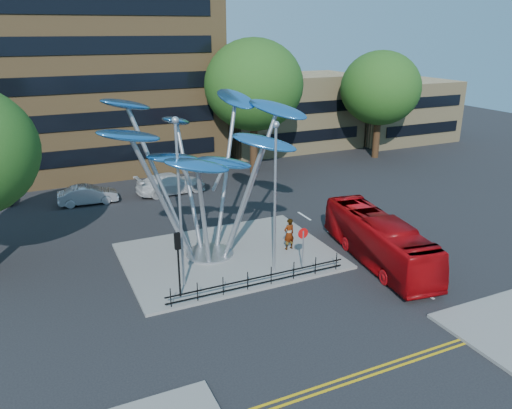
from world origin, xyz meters
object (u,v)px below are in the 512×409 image
red_bus (379,240)px  parked_car_mid (88,195)px  tree_right (254,85)px  leaf_sculpture (204,142)px  parked_car_right (171,183)px  street_lamp_left (179,190)px  tree_far (380,88)px  no_entry_sign_island (303,242)px  pedestrian (289,234)px  street_lamp_right (275,185)px  traffic_light_island (178,251)px

red_bus → parked_car_mid: (-13.85, 17.55, -0.64)m
tree_right → leaf_sculpture: size_ratio=0.95×
parked_car_mid → parked_car_right: (6.54, -0.10, 0.10)m
street_lamp_left → red_bus: bearing=-8.7°
tree_right → tree_far: bearing=0.0°
parked_car_mid → no_entry_sign_island: bearing=-147.6°
tree_right → street_lamp_left: 22.49m
no_entry_sign_island → parked_car_mid: size_ratio=0.55×
pedestrian → parked_car_mid: size_ratio=0.45×
street_lamp_right → red_bus: (6.10, -1.19, -3.73)m
tree_far → red_bus: (-15.40, -20.19, -5.74)m
tree_far → no_entry_sign_island: size_ratio=4.41×
pedestrian → parked_car_right: size_ratio=0.35×
street_lamp_right → parked_car_right: (-1.21, 16.25, -4.27)m
street_lamp_left → parked_car_right: (3.79, 15.75, -4.53)m
red_bus → tree_right: bearing=94.4°
leaf_sculpture → parked_car_mid: leaf_sculpture is taller
traffic_light_island → pedestrian: size_ratio=1.74×
traffic_light_island → red_bus: traffic_light_island is taller
no_entry_sign_island → street_lamp_right: bearing=162.1°
leaf_sculpture → parked_car_right: 14.02m
street_lamp_left → no_entry_sign_island: size_ratio=3.59×
leaf_sculpture → street_lamp_right: 4.83m
parked_car_right → red_bus: bearing=-161.7°
tree_far → red_bus: 26.03m
no_entry_sign_island → pedestrian: (0.61, 2.69, -0.68)m
traffic_light_island → pedestrian: 8.21m
street_lamp_left → traffic_light_island: size_ratio=2.57×
street_lamp_right → pedestrian: bearing=46.2°
street_lamp_right → parked_car_mid: 18.62m
tree_far → parked_car_mid: size_ratio=2.45×
pedestrian → red_bus: bearing=132.7°
street_lamp_left → no_entry_sign_island: bearing=-8.6°
street_lamp_right → traffic_light_island: 6.05m
tree_far → street_lamp_right: tree_far is taller
traffic_light_island → parked_car_mid: bearing=97.6°
street_lamp_right → traffic_light_island: bearing=-174.8°
leaf_sculpture → parked_car_mid: (-5.18, 12.67, -6.14)m
street_lamp_right → parked_car_mid: (-7.75, 16.36, -4.37)m
no_entry_sign_island → red_bus: 4.68m
traffic_light_island → pedestrian: (7.61, 2.70, -1.48)m
tree_far → traffic_light_island: bearing=-144.2°
street_lamp_left → street_lamp_right: bearing=-5.7°
parked_car_right → pedestrian: bearing=-171.1°
street_lamp_right → parked_car_mid: size_ratio=1.88×
traffic_light_island → tree_far: bearing=35.8°
street_lamp_right → red_bus: 7.25m
tree_far → red_bus: bearing=-127.3°
no_entry_sign_island → pedestrian: no_entry_sign_island is taller
street_lamp_left → traffic_light_island: (-0.50, -1.00, -2.74)m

